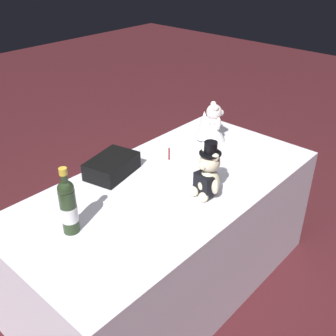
{
  "coord_description": "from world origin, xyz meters",
  "views": [
    {
      "loc": [
        -1.33,
        -1.2,
        1.86
      ],
      "look_at": [
        0.0,
        0.0,
        0.82
      ],
      "focal_mm": 42.86,
      "sensor_mm": 36.0,
      "label": 1
    }
  ],
  "objects_px": {
    "teddy_bear_groom": "(208,175)",
    "gift_case_black": "(112,166)",
    "champagne_bottle": "(68,206)",
    "signing_pen": "(169,153)",
    "teddy_bear_bride": "(211,125)"
  },
  "relations": [
    {
      "from": "teddy_bear_groom",
      "to": "gift_case_black",
      "type": "bearing_deg",
      "value": 109.46
    },
    {
      "from": "teddy_bear_groom",
      "to": "gift_case_black",
      "type": "distance_m",
      "value": 0.55
    },
    {
      "from": "champagne_bottle",
      "to": "signing_pen",
      "type": "xyz_separation_m",
      "value": [
        0.83,
        0.17,
        -0.13
      ]
    },
    {
      "from": "champagne_bottle",
      "to": "signing_pen",
      "type": "bearing_deg",
      "value": 11.29
    },
    {
      "from": "teddy_bear_bride",
      "to": "gift_case_black",
      "type": "relative_size",
      "value": 0.79
    },
    {
      "from": "champagne_bottle",
      "to": "signing_pen",
      "type": "distance_m",
      "value": 0.86
    },
    {
      "from": "signing_pen",
      "to": "teddy_bear_bride",
      "type": "bearing_deg",
      "value": -12.5
    },
    {
      "from": "champagne_bottle",
      "to": "gift_case_black",
      "type": "relative_size",
      "value": 1.01
    },
    {
      "from": "signing_pen",
      "to": "teddy_bear_groom",
      "type": "bearing_deg",
      "value": -114.62
    },
    {
      "from": "champagne_bottle",
      "to": "teddy_bear_groom",
      "type": "bearing_deg",
      "value": -23.33
    },
    {
      "from": "teddy_bear_bride",
      "to": "signing_pen",
      "type": "bearing_deg",
      "value": 167.5
    },
    {
      "from": "teddy_bear_bride",
      "to": "signing_pen",
      "type": "relative_size",
      "value": 2.21
    },
    {
      "from": "teddy_bear_bride",
      "to": "signing_pen",
      "type": "xyz_separation_m",
      "value": [
        -0.32,
        0.07,
        -0.1
      ]
    },
    {
      "from": "teddy_bear_groom",
      "to": "champagne_bottle",
      "type": "distance_m",
      "value": 0.69
    },
    {
      "from": "champagne_bottle",
      "to": "gift_case_black",
      "type": "distance_m",
      "value": 0.52
    }
  ]
}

